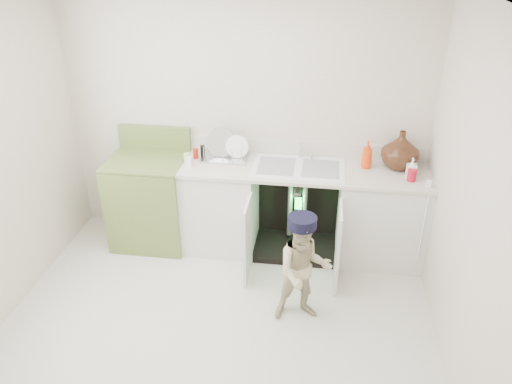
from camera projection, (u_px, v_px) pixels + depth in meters
ground at (217, 326)px, 4.06m from camera, size 3.50×3.50×0.00m
room_shell at (210, 191)px, 3.47m from camera, size 6.00×5.50×1.26m
counter_run at (301, 207)px, 4.82m from camera, size 2.44×1.02×1.26m
avocado_stove at (151, 199)px, 4.99m from camera, size 0.73×0.65×1.14m
repair_worker at (304, 269)px, 3.95m from camera, size 0.52×0.87×0.95m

